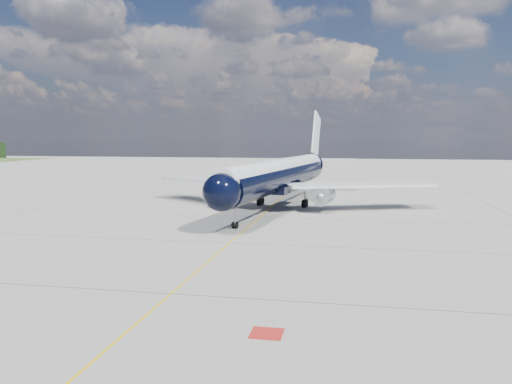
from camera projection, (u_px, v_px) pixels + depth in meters
ground at (267, 211)px, 64.68m from camera, size 320.00×320.00×0.00m
taxiway_centerline at (260, 217)px, 59.80m from camera, size 0.16×160.00×0.01m
red_marking at (267, 333)px, 24.36m from camera, size 1.60×1.60×0.01m
main_airliner at (282, 175)px, 68.58m from camera, size 39.90×48.95×14.16m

